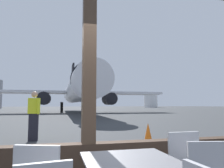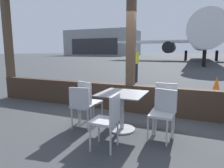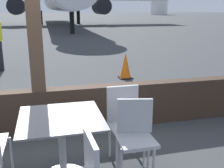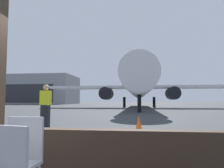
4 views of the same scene
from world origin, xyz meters
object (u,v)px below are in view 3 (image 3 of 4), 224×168
(dining_table, at_px, (62,141))
(cafe_chair_aisle_right, at_px, (135,132))
(cafe_chair_window_left, at_px, (125,118))
(fuel_storage_tank, at_px, (159,6))
(traffic_cone, at_px, (125,66))

(dining_table, bearing_deg, cafe_chair_aisle_right, -6.85)
(cafe_chair_window_left, relative_size, cafe_chair_aisle_right, 1.06)
(cafe_chair_aisle_right, distance_m, fuel_storage_tank, 96.14)
(traffic_cone, height_order, fuel_storage_tank, fuel_storage_tank)
(cafe_chair_window_left, height_order, fuel_storage_tank, fuel_storage_tank)
(cafe_chair_aisle_right, bearing_deg, cafe_chair_window_left, 92.94)
(cafe_chair_aisle_right, distance_m, traffic_cone, 4.54)
(cafe_chair_aisle_right, height_order, traffic_cone, cafe_chair_aisle_right)
(dining_table, xyz_separation_m, cafe_chair_aisle_right, (0.80, -0.10, 0.07))
(traffic_cone, xyz_separation_m, fuel_storage_tank, (37.53, 83.60, 2.51))
(cafe_chair_aisle_right, relative_size, traffic_cone, 1.26)
(dining_table, height_order, cafe_chair_window_left, cafe_chair_window_left)
(dining_table, bearing_deg, cafe_chair_window_left, 18.34)
(dining_table, relative_size, cafe_chair_aisle_right, 0.99)
(fuel_storage_tank, bearing_deg, traffic_cone, -114.18)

